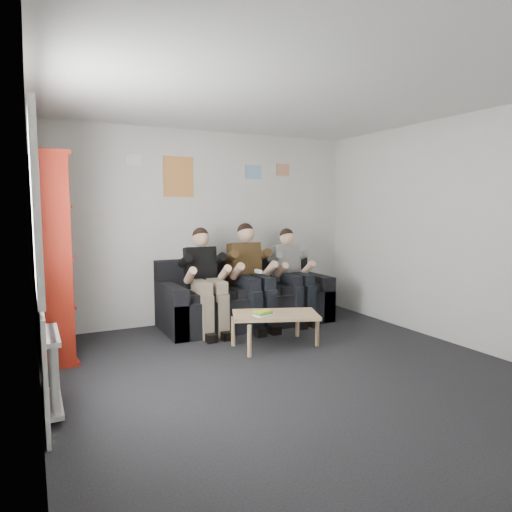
{
  "coord_description": "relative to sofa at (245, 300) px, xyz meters",
  "views": [
    {
      "loc": [
        -2.27,
        -3.67,
        1.64
      ],
      "look_at": [
        0.2,
        1.3,
        1.04
      ],
      "focal_mm": 32.0,
      "sensor_mm": 36.0,
      "label": 1
    }
  ],
  "objects": [
    {
      "name": "window",
      "position": [
        -2.63,
        -1.85,
        0.7
      ],
      "size": [
        0.05,
        1.3,
        2.36
      ],
      "color": "white",
      "rests_on": "room_shell"
    },
    {
      "name": "person_middle",
      "position": [
        0.0,
        -0.21,
        0.38
      ],
      "size": [
        0.43,
        0.92,
        1.41
      ],
      "rotation": [
        0.0,
        0.0,
        -0.09
      ],
      "color": "#4F381A",
      "rests_on": "sofa"
    },
    {
      "name": "game_cases",
      "position": [
        -0.31,
        -1.14,
        0.09
      ],
      "size": [
        0.23,
        0.2,
        0.04
      ],
      "rotation": [
        0.0,
        0.0,
        0.15
      ],
      "color": "white",
      "rests_on": "coffee_table"
    },
    {
      "name": "poster_pink",
      "position": [
        0.85,
        0.43,
        1.87
      ],
      "size": [
        0.22,
        0.01,
        0.18
      ],
      "primitive_type": "cube",
      "color": "#BA3A86",
      "rests_on": "room_shell"
    },
    {
      "name": "poster_blue",
      "position": [
        0.35,
        0.43,
        1.82
      ],
      "size": [
        0.25,
        0.01,
        0.2
      ],
      "primitive_type": "cube",
      "color": "#43A2E5",
      "rests_on": "room_shell"
    },
    {
      "name": "sofa",
      "position": [
        0.0,
        0.0,
        0.0
      ],
      "size": [
        2.35,
        0.96,
        0.91
      ],
      "color": "black",
      "rests_on": "ground"
    },
    {
      "name": "person_left",
      "position": [
        -0.66,
        -0.21,
        0.36
      ],
      "size": [
        0.41,
        0.87,
        1.37
      ],
      "rotation": [
        0.0,
        0.0,
        -0.1
      ],
      "color": "black",
      "rests_on": "sofa"
    },
    {
      "name": "person_right",
      "position": [
        0.66,
        -0.21,
        0.35
      ],
      "size": [
        0.39,
        0.83,
        1.33
      ],
      "rotation": [
        0.0,
        0.0,
        -0.03
      ],
      "color": "silver",
      "rests_on": "sofa"
    },
    {
      "name": "coffee_table",
      "position": [
        -0.13,
        -1.12,
        0.02
      ],
      "size": [
        0.99,
        0.54,
        0.39
      ],
      "rotation": [
        0.0,
        0.0,
        -0.36
      ],
      "color": "tan",
      "rests_on": "ground"
    },
    {
      "name": "poster_large",
      "position": [
        -0.8,
        0.43,
        1.72
      ],
      "size": [
        0.42,
        0.01,
        0.55
      ],
      "primitive_type": "cube",
      "color": "#D7CF4C",
      "rests_on": "room_shell"
    },
    {
      "name": "room_shell",
      "position": [
        -0.4,
        -2.05,
        1.02
      ],
      "size": [
        5.0,
        5.0,
        5.0
      ],
      "color": "black",
      "rests_on": "ground"
    },
    {
      "name": "radiator",
      "position": [
        -2.55,
        -1.85,
        0.02
      ],
      "size": [
        0.1,
        0.64,
        0.6
      ],
      "color": "silver",
      "rests_on": "ground"
    },
    {
      "name": "poster_sign",
      "position": [
        -1.4,
        0.43,
        1.92
      ],
      "size": [
        0.2,
        0.01,
        0.14
      ],
      "primitive_type": "cube",
      "color": "white",
      "rests_on": "room_shell"
    },
    {
      "name": "bookshelf",
      "position": [
        -2.46,
        -0.36,
        0.77
      ],
      "size": [
        0.33,
        0.99,
        2.2
      ],
      "rotation": [
        0.0,
        0.0,
        0.08
      ],
      "color": "maroon",
      "rests_on": "ground"
    }
  ]
}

